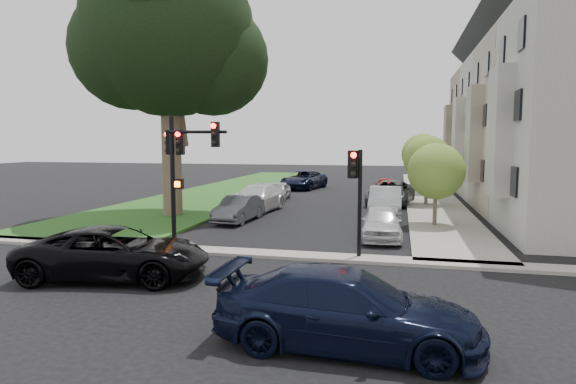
% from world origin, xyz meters
% --- Properties ---
extents(ground, '(140.00, 140.00, 0.00)m').
position_xyz_m(ground, '(0.00, 0.00, 0.00)').
color(ground, black).
rests_on(ground, ground).
extents(grass_strip, '(8.00, 44.00, 0.12)m').
position_xyz_m(grass_strip, '(-9.00, 24.00, 0.06)').
color(grass_strip, '#23501E').
rests_on(grass_strip, ground).
extents(sidewalk_right, '(3.50, 44.00, 0.12)m').
position_xyz_m(sidewalk_right, '(6.75, 24.00, 0.06)').
color(sidewalk_right, '#A7A7A7').
rests_on(sidewalk_right, ground).
extents(sidewalk_cross, '(60.00, 1.00, 0.12)m').
position_xyz_m(sidewalk_cross, '(0.00, 2.00, 0.06)').
color(sidewalk_cross, '#A7A7A7').
rests_on(sidewalk_cross, ground).
extents(house_b, '(7.70, 7.55, 15.97)m').
position_xyz_m(house_b, '(12.45, 15.50, 6.93)').
color(house_b, tan).
rests_on(house_b, ground).
extents(house_c, '(7.70, 7.55, 15.97)m').
position_xyz_m(house_c, '(12.45, 23.00, 6.93)').
color(house_c, '#BFB3A5').
rests_on(house_c, ground).
extents(house_d, '(7.70, 7.55, 15.97)m').
position_xyz_m(house_d, '(12.45, 30.50, 6.93)').
color(house_d, gray).
rests_on(house_d, ground).
extents(eucalyptus, '(10.20, 9.26, 14.46)m').
position_xyz_m(eucalyptus, '(-7.62, 9.64, 9.87)').
color(eucalyptus, brown).
rests_on(eucalyptus, ground).
extents(small_tree_a, '(2.69, 2.69, 4.03)m').
position_xyz_m(small_tree_a, '(6.20, 9.44, 2.68)').
color(small_tree_a, brown).
rests_on(small_tree_a, ground).
extents(small_tree_b, '(3.00, 3.00, 4.50)m').
position_xyz_m(small_tree_b, '(6.20, 17.31, 2.99)').
color(small_tree_b, brown).
rests_on(small_tree_b, ground).
extents(small_tree_c, '(3.15, 3.15, 4.72)m').
position_xyz_m(small_tree_c, '(6.20, 24.33, 3.14)').
color(small_tree_c, brown).
rests_on(small_tree_c, ground).
extents(traffic_signal_main, '(2.46, 0.65, 5.02)m').
position_xyz_m(traffic_signal_main, '(-3.41, 2.23, 3.46)').
color(traffic_signal_main, black).
rests_on(traffic_signal_main, ground).
extents(traffic_signal_secondary, '(0.51, 0.41, 3.81)m').
position_xyz_m(traffic_signal_secondary, '(3.06, 2.19, 2.66)').
color(traffic_signal_secondary, black).
rests_on(traffic_signal_secondary, ground).
extents(car_cross_near, '(5.89, 3.45, 1.54)m').
position_xyz_m(car_cross_near, '(-3.73, -1.81, 0.77)').
color(car_cross_near, black).
rests_on(car_cross_near, ground).
extents(car_cross_far, '(5.39, 2.34, 1.54)m').
position_xyz_m(car_cross_far, '(3.54, -5.08, 0.77)').
color(car_cross_far, black).
rests_on(car_cross_far, ground).
extents(car_parked_0, '(1.83, 4.12, 1.38)m').
position_xyz_m(car_parked_0, '(3.81, 5.95, 0.69)').
color(car_parked_0, silver).
rests_on(car_parked_0, ground).
extents(car_parked_1, '(1.76, 4.90, 1.61)m').
position_xyz_m(car_parked_1, '(3.79, 12.35, 0.80)').
color(car_parked_1, '#999BA0').
rests_on(car_parked_1, ground).
extents(car_parked_2, '(3.35, 5.90, 1.55)m').
position_xyz_m(car_parked_2, '(3.97, 17.57, 0.78)').
color(car_parked_2, '#3F4247').
rests_on(car_parked_2, ground).
extents(car_parked_3, '(1.67, 3.97, 1.34)m').
position_xyz_m(car_parked_3, '(3.50, 23.34, 0.67)').
color(car_parked_3, maroon).
rests_on(car_parked_3, ground).
extents(car_parked_5, '(1.66, 4.14, 1.34)m').
position_xyz_m(car_parked_5, '(-3.49, 8.82, 0.67)').
color(car_parked_5, '#3F4247').
rests_on(car_parked_5, ground).
extents(car_parked_6, '(2.74, 5.57, 1.56)m').
position_xyz_m(car_parked_6, '(-3.62, 12.39, 0.78)').
color(car_parked_6, silver).
rests_on(car_parked_6, ground).
extents(car_parked_7, '(1.77, 3.83, 1.27)m').
position_xyz_m(car_parked_7, '(-3.85, 18.46, 0.64)').
color(car_parked_7, '#999BA0').
rests_on(car_parked_7, ground).
extents(car_parked_8, '(3.68, 6.12, 1.59)m').
position_xyz_m(car_parked_8, '(-3.57, 26.54, 0.80)').
color(car_parked_8, black).
rests_on(car_parked_8, ground).
extents(car_parked_9, '(1.54, 4.10, 1.34)m').
position_xyz_m(car_parked_9, '(-3.98, 29.68, 0.67)').
color(car_parked_9, black).
rests_on(car_parked_9, ground).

